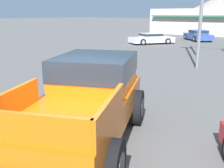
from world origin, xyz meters
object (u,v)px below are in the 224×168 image
Objects in this scene: parked_car_white at (151,38)px; parked_car_blue at (198,35)px; traffic_light_main at (221,0)px; orange_pickup_truck at (89,95)px.

parked_car_blue is at bearing 100.73° from parked_car_white.
traffic_light_main is at bearing 0.68° from parked_car_white.
traffic_light_main is (-1.54, 14.08, 2.70)m from orange_pickup_truck.
traffic_light_main reaches higher than parked_car_white.
orange_pickup_truck is 1.14× the size of parked_car_white.
parked_car_white is (-9.49, 18.95, -0.55)m from orange_pickup_truck.
parked_car_blue is 6.62m from parked_car_white.
parked_car_white is (-2.42, -6.16, -0.04)m from parked_car_blue.
orange_pickup_truck is at bearing -31.22° from parked_car_white.
parked_car_blue is 0.92× the size of parked_car_white.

